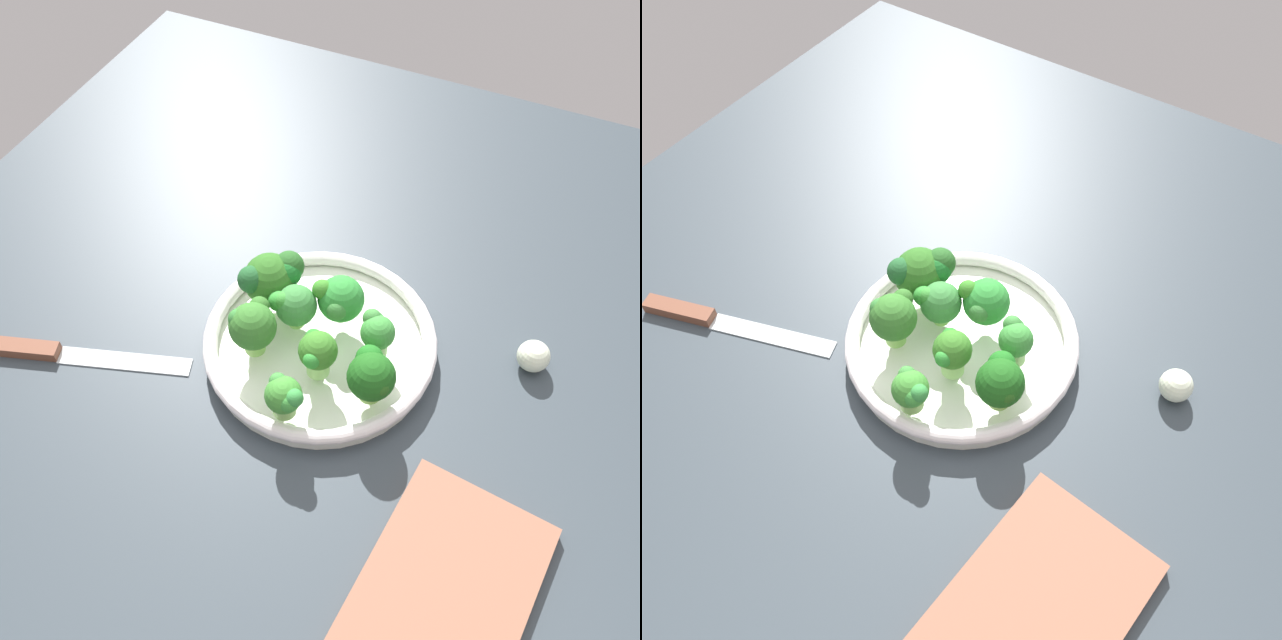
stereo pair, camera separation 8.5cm
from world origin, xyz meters
TOP-DOWN VIEW (x-y plane):
  - ground_plane at (0.00, 0.00)cm, footprint 130.00×130.00cm
  - bowl at (1.70, 2.92)cm, footprint 29.32×29.32cm
  - broccoli_floret_0 at (2.41, -4.09)cm, footprint 4.48×4.43cm
  - broccoli_floret_1 at (-3.68, -5.86)cm, footprint 6.42×5.64cm
  - broccoli_floret_2 at (-3.33, 9.39)cm, footprint 6.56×5.75cm
  - broccoli_floret_3 at (-9.89, 2.04)cm, footprint 4.33×4.79cm
  - broccoli_floret_4 at (4.50, 10.65)cm, footprint 7.61×7.05cm
  - broccoli_floret_5 at (-3.32, 1.01)cm, footprint 5.14×4.64cm
  - broccoli_floret_6 at (5.08, 1.84)cm, footprint 6.31×6.36cm
  - broccoli_floret_7 at (2.05, 6.62)cm, footprint 5.22×5.85cm
  - knife at (-12.57, 32.84)cm, footprint 10.32×26.08cm
  - cutting_board at (-22.62, -20.74)cm, footprint 28.95×19.05cm
  - garlic_bulb at (10.45, -22.11)cm, footprint 4.07×4.07cm

SIDE VIEW (x-z plane):
  - ground_plane at x=0.00cm, z-range -2.50..0.00cm
  - knife at x=-12.57cm, z-range -0.20..1.30cm
  - cutting_board at x=-22.62cm, z-range 0.00..1.60cm
  - bowl at x=1.70cm, z-range 0.03..3.42cm
  - garlic_bulb at x=10.45cm, z-range 0.00..4.07cm
  - broccoli_floret_3 at x=-9.89cm, z-range 3.90..9.45cm
  - broccoli_floret_7 at x=2.05cm, z-range 3.88..10.02cm
  - broccoli_floret_0 at x=2.41cm, z-range 3.99..9.96cm
  - broccoli_floret_6 at x=5.08cm, z-range 3.81..10.38cm
  - broccoli_floret_1 at x=-3.68cm, z-range 3.84..10.56cm
  - broccoli_floret_5 at x=-3.32cm, z-range 3.97..10.50cm
  - broccoli_floret_4 at x=4.50cm, z-range 3.98..11.28cm
  - broccoli_floret_2 at x=-3.33cm, z-range 4.10..11.52cm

